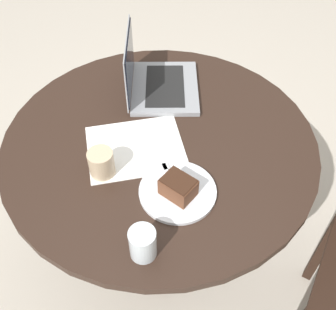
# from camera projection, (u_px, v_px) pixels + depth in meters

# --- Properties ---
(ground_plane) EXTENTS (12.00, 12.00, 0.00)m
(ground_plane) POSITION_uv_depth(u_px,v_px,m) (162.00, 247.00, 1.86)
(ground_plane) COLOR #B7AD9E
(dining_table) EXTENTS (1.05, 1.05, 0.73)m
(dining_table) POSITION_uv_depth(u_px,v_px,m) (160.00, 167.00, 1.43)
(dining_table) COLOR black
(dining_table) RESTS_ON ground_plane
(paper_document) EXTENTS (0.34, 0.29, 0.00)m
(paper_document) POSITION_uv_depth(u_px,v_px,m) (136.00, 148.00, 1.28)
(paper_document) COLOR white
(paper_document) RESTS_ON dining_table
(plate) EXTENTS (0.23, 0.23, 0.01)m
(plate) POSITION_uv_depth(u_px,v_px,m) (178.00, 191.00, 1.16)
(plate) COLOR silver
(plate) RESTS_ON dining_table
(cake_slice) EXTENTS (0.11, 0.12, 0.06)m
(cake_slice) POSITION_uv_depth(u_px,v_px,m) (178.00, 187.00, 1.12)
(cake_slice) COLOR brown
(cake_slice) RESTS_ON plate
(fork) EXTENTS (0.03, 0.17, 0.00)m
(fork) POSITION_uv_depth(u_px,v_px,m) (170.00, 179.00, 1.17)
(fork) COLOR silver
(fork) RESTS_ON plate
(coffee_glass) EXTENTS (0.08, 0.08, 0.09)m
(coffee_glass) POSITION_uv_depth(u_px,v_px,m) (101.00, 163.00, 1.18)
(coffee_glass) COLOR #C6AD89
(coffee_glass) RESTS_ON dining_table
(water_glass) EXTENTS (0.07, 0.07, 0.09)m
(water_glass) POSITION_uv_depth(u_px,v_px,m) (143.00, 243.00, 0.99)
(water_glass) COLOR silver
(water_glass) RESTS_ON dining_table
(laptop) EXTENTS (0.34, 0.37, 0.22)m
(laptop) POSITION_uv_depth(u_px,v_px,m) (156.00, 82.00, 1.46)
(laptop) COLOR gray
(laptop) RESTS_ON dining_table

